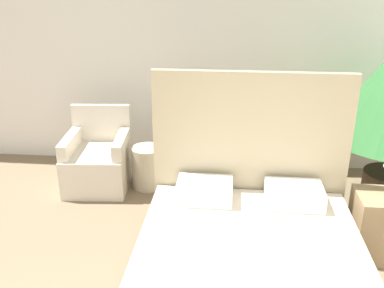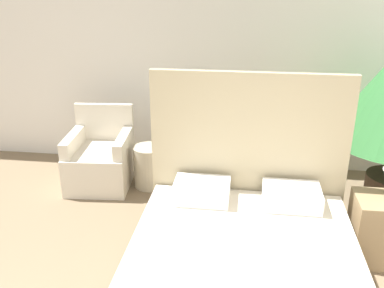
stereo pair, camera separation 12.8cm
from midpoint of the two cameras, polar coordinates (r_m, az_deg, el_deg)
wall_back at (r=4.83m, az=3.68°, el=13.55°), size 10.00×0.06×2.90m
bed at (r=2.90m, az=7.99°, el=-18.45°), size 1.58×2.25×1.45m
armchair_near_window_left at (r=4.69m, az=-11.35°, el=-2.29°), size 0.69×0.75×0.81m
armchair_near_window_right at (r=4.47m, az=1.75°, el=-3.09°), size 0.67×0.73×0.81m
side_table at (r=4.58m, az=-4.87°, el=-3.01°), size 0.34×0.34×0.45m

